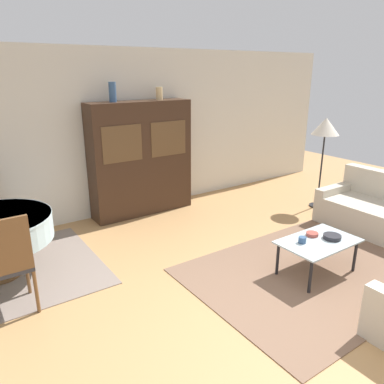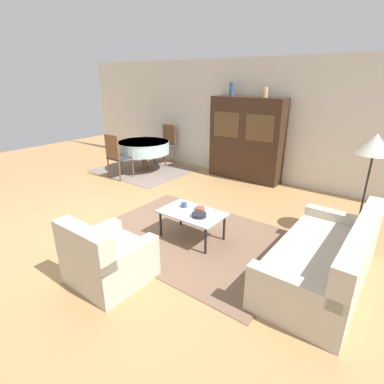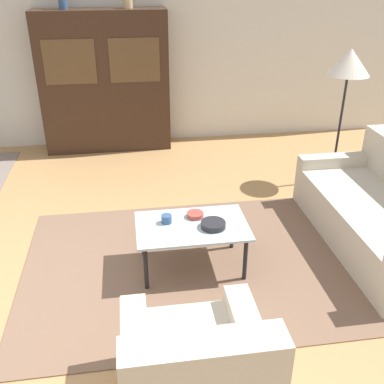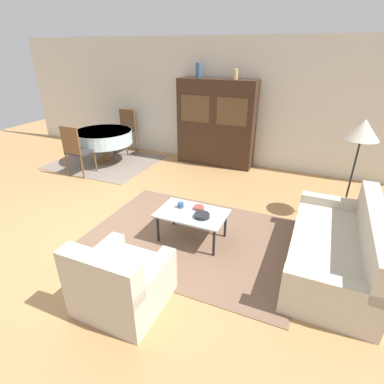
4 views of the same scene
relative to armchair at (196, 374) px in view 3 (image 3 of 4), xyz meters
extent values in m
plane|color=tan|center=(-1.09, 1.08, -0.30)|extent=(14.00, 14.00, 0.00)
cube|color=beige|center=(-1.09, 4.71, 1.05)|extent=(10.00, 0.06, 2.70)
cube|color=brown|center=(0.19, 1.44, -0.30)|extent=(2.96, 2.15, 0.01)
cube|color=beige|center=(1.99, 1.53, -0.09)|extent=(0.94, 1.97, 0.42)
cube|color=beige|center=(1.99, 2.43, 0.18)|extent=(0.94, 0.16, 0.12)
cube|color=beige|center=(0.00, 0.05, -0.09)|extent=(0.83, 0.83, 0.42)
cube|color=beige|center=(0.00, -0.26, 0.31)|extent=(0.83, 0.20, 0.40)
cube|color=beige|center=(-0.33, 0.05, 0.17)|extent=(0.16, 0.83, 0.12)
cube|color=beige|center=(0.33, 0.05, 0.17)|extent=(0.16, 0.83, 0.12)
cylinder|color=black|center=(-0.23, 1.17, -0.09)|extent=(0.04, 0.04, 0.40)
cylinder|color=black|center=(0.60, 1.17, -0.09)|extent=(0.04, 0.04, 0.40)
cylinder|color=black|center=(-0.23, 1.65, -0.09)|extent=(0.04, 0.04, 0.40)
cylinder|color=black|center=(0.60, 1.65, -0.09)|extent=(0.04, 0.04, 0.40)
cube|color=silver|center=(0.19, 1.41, 0.12)|extent=(0.95, 0.60, 0.02)
cube|color=#382316|center=(-0.56, 4.45, 0.64)|extent=(1.73, 0.42, 1.88)
cube|color=brown|center=(-0.98, 4.23, 0.97)|extent=(0.66, 0.01, 0.56)
cube|color=brown|center=(-0.15, 4.23, 0.97)|extent=(0.66, 0.01, 0.56)
cylinder|color=black|center=(2.15, 2.90, -0.29)|extent=(0.28, 0.28, 0.02)
cylinder|color=black|center=(2.15, 2.90, 0.37)|extent=(0.03, 0.03, 1.30)
cone|color=silver|center=(2.15, 2.90, 1.14)|extent=(0.46, 0.46, 0.29)
cylinder|color=#33517A|center=(-0.02, 1.48, 0.17)|extent=(0.09, 0.09, 0.07)
cylinder|color=#232328|center=(0.36, 1.35, 0.16)|extent=(0.21, 0.21, 0.05)
cylinder|color=#9E4238|center=(0.23, 1.54, 0.15)|extent=(0.15, 0.15, 0.04)
cylinder|color=tan|center=(-0.18, 4.45, 1.68)|extent=(0.11, 0.11, 0.20)
camera|label=1|loc=(-3.32, -1.05, 2.05)|focal=35.00mm
camera|label=2|loc=(2.60, -1.76, 1.98)|focal=28.00mm
camera|label=3|loc=(-0.29, -1.80, 2.12)|focal=42.00mm
camera|label=4|loc=(1.62, -1.86, 2.19)|focal=28.00mm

